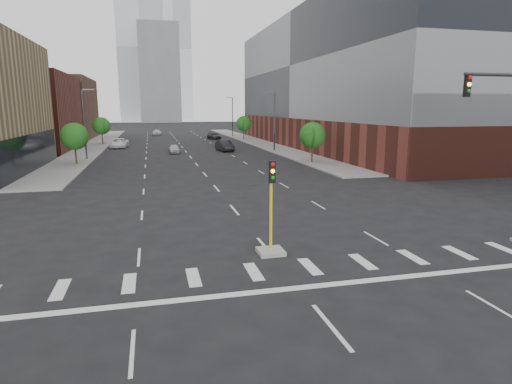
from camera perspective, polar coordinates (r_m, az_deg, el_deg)
name	(u,v)px	position (r m, az deg, el deg)	size (l,w,h in m)	color
ground	(361,363)	(12.68, 13.83, -21.22)	(400.00, 400.00, 0.00)	black
sidewalk_left_far	(96,144)	(84.24, -20.50, 5.96)	(5.00, 92.00, 0.15)	gray
sidewalk_right_far	(255,141)	(86.07, -0.13, 6.76)	(5.00, 92.00, 0.15)	gray
building_left_far_a	(3,112)	(78.63, -30.65, 9.13)	(20.00, 22.00, 12.00)	brown
building_left_far_b	(43,109)	(103.82, -26.58, 9.91)	(20.00, 24.00, 13.00)	brown
building_right_main	(356,82)	(77.71, 13.20, 14.06)	(24.00, 70.00, 22.00)	brown
tower_left	(141,50)	(231.15, -15.08, 17.85)	(22.00, 22.00, 70.00)	#B2B7BC
tower_right	(173,51)	(271.87, -10.99, 18.03)	(20.00, 20.00, 80.00)	#B2B7BC
tower_mid	(159,74)	(210.02, -12.75, 15.10)	(18.00, 18.00, 44.00)	slate
median_traffic_signal	(271,234)	(19.94, 2.01, -5.60)	(1.20, 1.20, 4.40)	#999993
streetlight_right_a	(274,119)	(67.06, 2.40, 9.72)	(1.60, 0.22, 9.07)	#2D2D30
streetlight_right_b	(232,115)	(101.14, -3.20, 10.20)	(1.60, 0.22, 9.07)	#2D2D30
streetlight_left	(85,121)	(59.99, -21.87, 8.76)	(1.60, 0.22, 9.07)	#2D2D30
tree_left_near	(74,136)	(55.21, -23.06, 6.84)	(3.20, 3.20, 4.85)	#382619
tree_left_far	(102,126)	(84.92, -19.90, 8.28)	(3.20, 3.20, 4.85)	#382619
tree_right_near	(313,135)	(53.11, 7.54, 7.50)	(3.20, 3.20, 4.85)	#382619
tree_right_far	(244,124)	(91.50, -1.65, 9.10)	(3.20, 3.20, 4.85)	#382619
car_near_left	(174,149)	(65.47, -10.87, 5.68)	(1.57, 3.90, 1.33)	#B0AFB4
car_mid_right	(225,146)	(67.63, -4.21, 6.18)	(1.82, 5.21, 1.72)	black
car_far_left	(119,143)	(76.80, -17.77, 6.23)	(2.63, 5.71, 1.59)	white
car_deep_right	(214,136)	(93.14, -5.64, 7.44)	(2.02, 4.98, 1.45)	black
car_distant	(157,132)	(108.45, -13.09, 7.74)	(1.75, 4.36, 1.48)	silver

